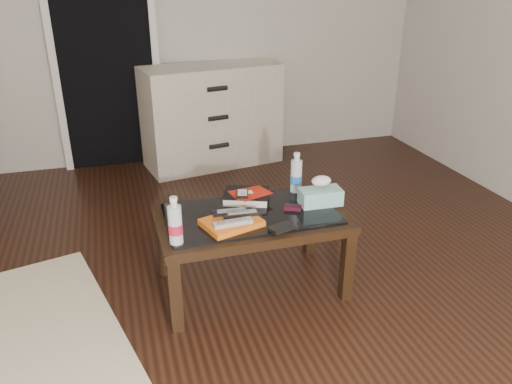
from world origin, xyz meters
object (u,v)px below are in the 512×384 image
Objects in this scene: dresser at (212,116)px; water_bottle_right at (296,172)px; tissue_box at (320,197)px; water_bottle_left at (175,220)px; textbook at (246,196)px; coffee_table at (251,224)px.

dresser reaches higher than water_bottle_right.
water_bottle_right reaches higher than tissue_box.
dresser is 5.33× the size of water_bottle_left.
water_bottle_right is at bearing -96.32° from dresser.
water_bottle_right is (0.31, 0.04, 0.10)m from textbook.
tissue_box is (0.07, -0.21, -0.07)m from water_bottle_right.
tissue_box is at bearing 13.55° from water_bottle_left.
water_bottle_right is (0.33, 0.20, 0.18)m from coffee_table.
tissue_box is at bearing -0.47° from coffee_table.
water_bottle_left and water_bottle_right have the same top height.
water_bottle_left is at bearing -119.40° from textbook.
textbook is at bearing -173.33° from water_bottle_right.
tissue_box is (0.18, -2.02, 0.06)m from dresser.
water_bottle_left is (-0.43, -0.20, 0.18)m from coffee_table.
coffee_table is 4.35× the size of tissue_box.
water_bottle_left reaches higher than coffee_table.
dresser is at bearing 97.61° from tissue_box.
water_bottle_right is at bearing 28.05° from water_bottle_left.
water_bottle_left is at bearing -154.70° from coffee_table.
dresser is at bearing 73.78° from water_bottle_left.
dresser is 5.33× the size of water_bottle_right.
water_bottle_right is (0.12, -1.81, 0.13)m from dresser.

